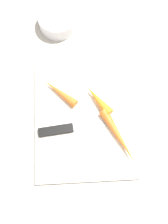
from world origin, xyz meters
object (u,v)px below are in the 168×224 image
Objects in this scene: cutting_board at (84,113)px; carrot_shortest at (98,100)px; carrot_longest at (119,137)px; small_bowl at (58,20)px; carrot_medium at (59,92)px; knife at (61,129)px.

cutting_board is 0.05m from carrot_shortest.
small_bowl is at bearing 176.12° from carrot_longest.
cutting_board is at bearing 179.84° from carrot_medium.
carrot_shortest reaches higher than carrot_longest.
carrot_medium is 0.98× the size of small_bowl.
small_bowl is (0.33, 0.00, 0.00)m from knife.
carrot_medium is 1.18× the size of carrot_shortest.
small_bowl reaches higher than cutting_board.
carrot_medium is (0.06, 0.06, 0.02)m from cutting_board.
carrot_longest is 1.36× the size of small_bowl.
carrot_shortest is at bearing -154.41° from carrot_medium.
cutting_board is 0.08m from knife.
carrot_medium is 0.23m from small_bowl.
cutting_board is 1.79× the size of knife.
cutting_board is at bearing 30.59° from knife.
knife is 0.12m from carrot_shortest.
carrot_shortest is (-0.03, -0.10, 0.00)m from carrot_medium.
carrot_longest is (-0.10, -0.05, -0.00)m from carrot_shortest.
small_bowl is (0.36, 0.15, -0.00)m from carrot_longest.
carrot_shortest reaches higher than knife.
carrot_longest is at bearing 169.61° from carrot_shortest.
carrot_medium is 0.72× the size of carrot_longest.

